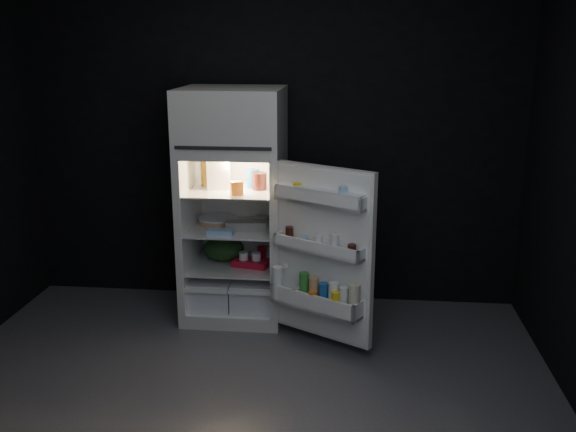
# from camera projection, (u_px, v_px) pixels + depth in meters

# --- Properties ---
(floor) EXTENTS (4.00, 3.40, 0.00)m
(floor) POSITION_uv_depth(u_px,v_px,m) (237.00, 402.00, 3.89)
(floor) COLOR #56565C
(floor) RESTS_ON ground
(wall_back) EXTENTS (4.00, 0.00, 2.70)m
(wall_back) POSITION_uv_depth(u_px,v_px,m) (271.00, 138.00, 5.16)
(wall_back) COLOR black
(wall_back) RESTS_ON ground
(wall_front) EXTENTS (4.00, 0.00, 2.70)m
(wall_front) POSITION_uv_depth(u_px,v_px,m) (124.00, 309.00, 1.90)
(wall_front) COLOR black
(wall_front) RESTS_ON ground
(refrigerator) EXTENTS (0.76, 0.71, 1.78)m
(refrigerator) POSITION_uv_depth(u_px,v_px,m) (234.00, 196.00, 4.92)
(refrigerator) COLOR silver
(refrigerator) RESTS_ON ground
(fridge_door) EXTENTS (0.72, 0.52, 1.22)m
(fridge_door) POSITION_uv_depth(u_px,v_px,m) (322.00, 257.00, 4.38)
(fridge_door) COLOR silver
(fridge_door) RESTS_ON ground
(milk_jug) EXTENTS (0.19, 0.19, 0.24)m
(milk_jug) POSITION_uv_depth(u_px,v_px,m) (219.00, 172.00, 4.86)
(milk_jug) COLOR white
(milk_jug) RESTS_ON refrigerator
(mayo_jar) EXTENTS (0.11, 0.11, 0.14)m
(mayo_jar) POSITION_uv_depth(u_px,v_px,m) (253.00, 179.00, 4.88)
(mayo_jar) COLOR #1B5597
(mayo_jar) RESTS_ON refrigerator
(jam_jar) EXTENTS (0.12, 0.12, 0.13)m
(jam_jar) POSITION_uv_depth(u_px,v_px,m) (259.00, 181.00, 4.82)
(jam_jar) COLOR black
(jam_jar) RESTS_ON refrigerator
(amber_bottle) EXTENTS (0.11, 0.11, 0.22)m
(amber_bottle) POSITION_uv_depth(u_px,v_px,m) (207.00, 171.00, 4.96)
(amber_bottle) COLOR #B37C1C
(amber_bottle) RESTS_ON refrigerator
(small_carton) EXTENTS (0.10, 0.09, 0.10)m
(small_carton) POSITION_uv_depth(u_px,v_px,m) (237.00, 188.00, 4.66)
(small_carton) COLOR orange
(small_carton) RESTS_ON refrigerator
(egg_carton) EXTENTS (0.32, 0.16, 0.07)m
(egg_carton) POSITION_uv_depth(u_px,v_px,m) (246.00, 226.00, 4.84)
(egg_carton) COLOR gray
(egg_carton) RESTS_ON refrigerator
(pie) EXTENTS (0.36, 0.36, 0.04)m
(pie) POSITION_uv_depth(u_px,v_px,m) (218.00, 221.00, 5.03)
(pie) COLOR tan
(pie) RESTS_ON refrigerator
(flat_package) EXTENTS (0.19, 0.10, 0.04)m
(flat_package) POSITION_uv_depth(u_px,v_px,m) (220.00, 232.00, 4.73)
(flat_package) COLOR #8AB3D6
(flat_package) RESTS_ON refrigerator
(wrapped_pkg) EXTENTS (0.13, 0.12, 0.05)m
(wrapped_pkg) POSITION_uv_depth(u_px,v_px,m) (261.00, 219.00, 5.05)
(wrapped_pkg) COLOR beige
(wrapped_pkg) RESTS_ON refrigerator
(produce_bag) EXTENTS (0.35, 0.31, 0.20)m
(produce_bag) POSITION_uv_depth(u_px,v_px,m) (224.00, 249.00, 5.06)
(produce_bag) COLOR #193815
(produce_bag) RESTS_ON refrigerator
(yogurt_tray) EXTENTS (0.30, 0.20, 0.05)m
(yogurt_tray) POSITION_uv_depth(u_px,v_px,m) (251.00, 263.00, 4.95)
(yogurt_tray) COLOR red
(yogurt_tray) RESTS_ON refrigerator
(small_can_red) EXTENTS (0.09, 0.09, 0.09)m
(small_can_red) POSITION_uv_depth(u_px,v_px,m) (262.00, 252.00, 5.14)
(small_can_red) COLOR red
(small_can_red) RESTS_ON refrigerator
(small_can_silver) EXTENTS (0.08, 0.08, 0.09)m
(small_can_silver) POSITION_uv_depth(u_px,v_px,m) (268.00, 251.00, 5.16)
(small_can_silver) COLOR silver
(small_can_silver) RESTS_ON refrigerator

